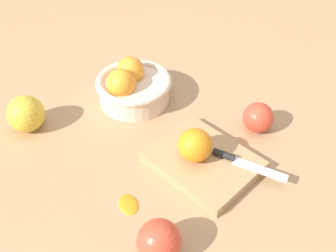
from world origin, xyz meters
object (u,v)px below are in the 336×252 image
object	(u,v)px
cutting_board	(204,161)
orange_on_board	(195,145)
apple_back_right	(258,117)
knife	(239,161)
apple_front_left	(26,114)
bowl	(132,86)
apple_front_right	(159,241)

from	to	relation	value
cutting_board	orange_on_board	bearing A→B (deg)	-135.57
cutting_board	apple_back_right	size ratio (longest dim) A/B	3.05
knife	apple_back_right	size ratio (longest dim) A/B	2.25
cutting_board	apple_front_left	size ratio (longest dim) A/B	2.52
orange_on_board	bowl	bearing A→B (deg)	163.54
knife	apple_front_left	bearing A→B (deg)	-154.90
bowl	apple_front_left	size ratio (longest dim) A/B	2.21
orange_on_board	apple_back_right	size ratio (longest dim) A/B	1.01
bowl	cutting_board	size ratio (longest dim) A/B	0.88
apple_back_right	apple_front_left	xyz separation A→B (m)	(-0.39, -0.34, 0.01)
bowl	orange_on_board	bearing A→B (deg)	-16.46
cutting_board	apple_back_right	distance (m)	0.17
orange_on_board	apple_front_left	xyz separation A→B (m)	(-0.36, -0.16, -0.02)
apple_back_right	apple_front_right	size ratio (longest dim) A/B	0.92
apple_front_left	orange_on_board	bearing A→B (deg)	23.58
knife	apple_front_right	bearing A→B (deg)	-88.92
cutting_board	apple_front_right	bearing A→B (deg)	-72.43
apple_front_left	apple_back_right	bearing A→B (deg)	40.46
cutting_board	apple_back_right	bearing A→B (deg)	81.75
knife	apple_back_right	xyz separation A→B (m)	(-0.04, 0.13, 0.01)
bowl	cutting_board	world-z (taller)	bowl
apple_back_right	apple_front_left	distance (m)	0.52
cutting_board	orange_on_board	world-z (taller)	orange_on_board
bowl	apple_front_right	size ratio (longest dim) A/B	2.45
apple_front_right	knife	bearing A→B (deg)	91.08
orange_on_board	apple_front_left	bearing A→B (deg)	-156.42
cutting_board	knife	bearing A→B (deg)	28.13
orange_on_board	apple_front_left	world-z (taller)	orange_on_board
apple_front_right	apple_front_left	size ratio (longest dim) A/B	0.90
cutting_board	bowl	bearing A→B (deg)	167.23
cutting_board	apple_front_left	distance (m)	0.41
orange_on_board	knife	world-z (taller)	orange_on_board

